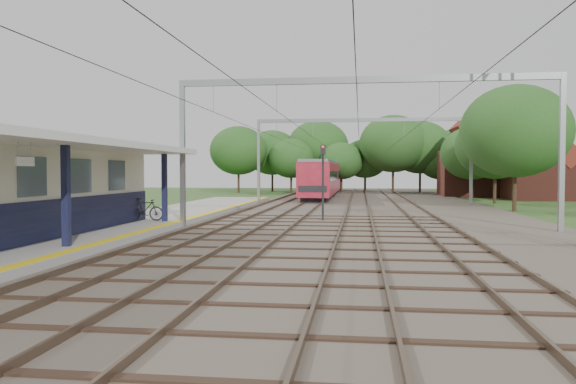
{
  "coord_description": "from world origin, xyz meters",
  "views": [
    {
      "loc": [
        3.33,
        -10.66,
        2.72
      ],
      "look_at": [
        -0.56,
        19.52,
        1.6
      ],
      "focal_mm": 35.0,
      "sensor_mm": 36.0,
      "label": 1
    }
  ],
  "objects": [
    {
      "name": "signal_post",
      "position": [
        1.35,
        19.36,
        2.56
      ],
      "size": [
        0.3,
        0.27,
        4.14
      ],
      "rotation": [
        0.0,
        0.0,
        0.12
      ],
      "color": "black",
      "rests_on": "ground"
    },
    {
      "name": "ballast_bed",
      "position": [
        4.0,
        30.0,
        0.05
      ],
      "size": [
        18.0,
        90.0,
        0.1
      ],
      "primitive_type": "cube",
      "color": "#473D33",
      "rests_on": "ground"
    },
    {
      "name": "house_near",
      "position": [
        21.0,
        46.0,
        2.99
      ],
      "size": [
        7.0,
        6.12,
        7.89
      ],
      "color": "brown",
      "rests_on": "ground"
    },
    {
      "name": "rail_tracks",
      "position": [
        1.5,
        30.0,
        0.18
      ],
      "size": [
        11.8,
        88.0,
        0.15
      ],
      "color": "brown",
      "rests_on": "ballast_bed"
    },
    {
      "name": "bicycle",
      "position": [
        -6.88,
        15.0,
        0.89
      ],
      "size": [
        1.85,
        0.66,
        1.09
      ],
      "primitive_type": "imported",
      "rotation": [
        0.0,
        0.0,
        1.65
      ],
      "color": "black",
      "rests_on": "platform"
    },
    {
      "name": "canopy",
      "position": [
        -7.77,
        6.0,
        3.64
      ],
      "size": [
        6.4,
        20.0,
        3.44
      ],
      "color": "#101333",
      "rests_on": "platform"
    },
    {
      "name": "house_far",
      "position": [
        16.0,
        52.0,
        3.23
      ],
      "size": [
        8.0,
        6.12,
        8.66
      ],
      "color": "brown",
      "rests_on": "ground"
    },
    {
      "name": "platform",
      "position": [
        -7.5,
        14.0,
        0.17
      ],
      "size": [
        5.0,
        52.0,
        0.35
      ],
      "primitive_type": "cube",
      "color": "gray",
      "rests_on": "ground"
    },
    {
      "name": "yellow_stripe",
      "position": [
        -5.25,
        14.0,
        0.35
      ],
      "size": [
        0.45,
        52.0,
        0.01
      ],
      "primitive_type": "cube",
      "color": "yellow",
      "rests_on": "platform"
    },
    {
      "name": "tree_band",
      "position": [
        3.84,
        57.12,
        4.92
      ],
      "size": [
        31.72,
        30.88,
        8.82
      ],
      "color": "#382619",
      "rests_on": "ground"
    },
    {
      "name": "catenary_system",
      "position": [
        3.39,
        25.28,
        5.51
      ],
      "size": [
        17.22,
        88.0,
        7.0
      ],
      "color": "gray",
      "rests_on": "ground"
    },
    {
      "name": "train",
      "position": [
        -0.5,
        51.87,
        2.03
      ],
      "size": [
        2.76,
        34.36,
        3.64
      ],
      "color": "black",
      "rests_on": "ballast_bed"
    },
    {
      "name": "ground",
      "position": [
        0.0,
        0.0,
        0.0
      ],
      "size": [
        160.0,
        160.0,
        0.0
      ],
      "primitive_type": "plane",
      "color": "#2D4C1E",
      "rests_on": "ground"
    }
  ]
}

